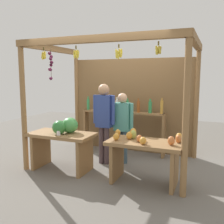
{
  "coord_description": "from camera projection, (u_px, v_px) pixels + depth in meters",
  "views": [
    {
      "loc": [
        1.91,
        -4.82,
        1.83
      ],
      "look_at": [
        0.0,
        -0.2,
        1.12
      ],
      "focal_mm": 40.68,
      "sensor_mm": 36.0,
      "label": 1
    }
  ],
  "objects": [
    {
      "name": "vendor_woman",
      "position": [
        122.0,
        122.0,
        5.3
      ],
      "size": [
        0.48,
        0.2,
        1.48
      ],
      "rotation": [
        0.0,
        0.0,
        0.08
      ],
      "color": "#3D5361",
      "rests_on": "ground"
    },
    {
      "name": "fruit_counter_left",
      "position": [
        63.0,
        138.0,
        4.92
      ],
      "size": [
        1.27,
        0.64,
        1.04
      ],
      "color": "olive",
      "rests_on": "ground"
    },
    {
      "name": "ground_plane",
      "position": [
        116.0,
        163.0,
        5.4
      ],
      "size": [
        12.0,
        12.0,
        0.0
      ],
      "primitive_type": "plane",
      "color": "slate",
      "rests_on": "ground"
    },
    {
      "name": "fruit_counter_right",
      "position": [
        145.0,
        151.0,
        4.32
      ],
      "size": [
        1.27,
        0.64,
        0.9
      ],
      "color": "olive",
      "rests_on": "ground"
    },
    {
      "name": "bottle_shelf_unit",
      "position": [
        122.0,
        119.0,
        6.02
      ],
      "size": [
        2.01,
        0.22,
        1.35
      ],
      "color": "olive",
      "rests_on": "ground"
    },
    {
      "name": "vendor_man",
      "position": [
        104.0,
        116.0,
        5.23
      ],
      "size": [
        0.48,
        0.23,
        1.67
      ],
      "rotation": [
        0.0,
        0.0,
        -0.09
      ],
      "color": "#4D3C42",
      "rests_on": "ground"
    },
    {
      "name": "market_stall",
      "position": [
        123.0,
        93.0,
        5.62
      ],
      "size": [
        3.14,
        2.12,
        2.49
      ],
      "color": "olive",
      "rests_on": "ground"
    }
  ]
}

